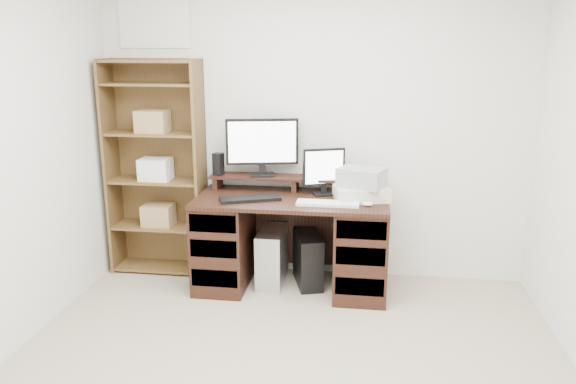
% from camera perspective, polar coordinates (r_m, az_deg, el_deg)
% --- Properties ---
extents(room, '(3.54, 4.04, 2.54)m').
position_cam_1_polar(room, '(2.67, -1.66, 0.45)').
color(room, tan).
rests_on(room, ground).
extents(desk, '(1.50, 0.70, 0.75)m').
position_cam_1_polar(desk, '(4.50, 0.38, -5.00)').
color(desk, black).
rests_on(desk, ground).
extents(riser_shelf, '(1.40, 0.22, 0.12)m').
position_cam_1_polar(riser_shelf, '(4.56, 0.73, 1.26)').
color(riser_shelf, black).
rests_on(riser_shelf, desk).
extents(monitor_wide, '(0.58, 0.19, 0.46)m').
position_cam_1_polar(monitor_wide, '(4.55, -2.64, 4.90)').
color(monitor_wide, black).
rests_on(monitor_wide, riser_shelf).
extents(monitor_small, '(0.33, 0.18, 0.37)m').
position_cam_1_polar(monitor_small, '(4.44, 3.65, 2.28)').
color(monitor_small, black).
rests_on(monitor_small, desk).
extents(speaker, '(0.09, 0.09, 0.18)m').
position_cam_1_polar(speaker, '(4.63, -7.10, 2.84)').
color(speaker, black).
rests_on(speaker, riser_shelf).
extents(keyboard_black, '(0.49, 0.31, 0.03)m').
position_cam_1_polar(keyboard_black, '(4.31, -3.88, -0.68)').
color(keyboard_black, black).
rests_on(keyboard_black, desk).
extents(keyboard_white, '(0.47, 0.14, 0.02)m').
position_cam_1_polar(keyboard_white, '(4.19, 4.06, -1.17)').
color(keyboard_white, white).
rests_on(keyboard_white, desk).
extents(mouse, '(0.09, 0.08, 0.03)m').
position_cam_1_polar(mouse, '(4.19, 8.09, -1.21)').
color(mouse, silver).
rests_on(mouse, desk).
extents(printer, '(0.46, 0.39, 0.10)m').
position_cam_1_polar(printer, '(4.36, 7.44, -0.08)').
color(printer, beige).
rests_on(printer, desk).
extents(basket, '(0.40, 0.35, 0.14)m').
position_cam_1_polar(basket, '(4.33, 7.49, 1.48)').
color(basket, '#9DA1A7').
rests_on(basket, printer).
extents(tower_silver, '(0.21, 0.45, 0.45)m').
position_cam_1_polar(tower_silver, '(4.63, -1.62, -6.54)').
color(tower_silver, '#B8BBC0').
rests_on(tower_silver, ground).
extents(tower_black, '(0.30, 0.46, 0.43)m').
position_cam_1_polar(tower_black, '(4.61, 2.04, -6.83)').
color(tower_black, black).
rests_on(tower_black, ground).
extents(bookshelf, '(0.80, 0.30, 1.80)m').
position_cam_1_polar(bookshelf, '(4.84, -13.20, 2.55)').
color(bookshelf, brown).
rests_on(bookshelf, ground).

